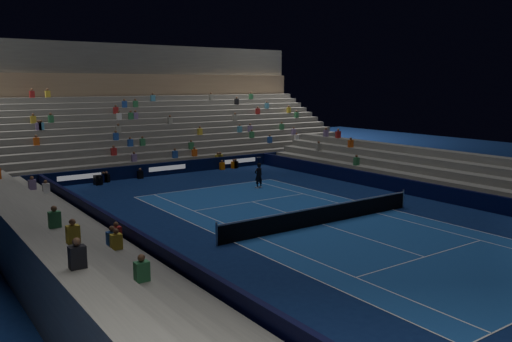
{
  "coord_description": "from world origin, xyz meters",
  "views": [
    {
      "loc": [
        -18.06,
        -19.63,
        7.26
      ],
      "look_at": [
        0.0,
        6.0,
        2.0
      ],
      "focal_mm": 36.73,
      "sensor_mm": 36.0,
      "label": 1
    }
  ],
  "objects": [
    {
      "name": "sponsor_barrier_west",
      "position": [
        -9.7,
        0.0,
        0.5
      ],
      "size": [
        0.25,
        37.0,
        1.0
      ],
      "primitive_type": "cube",
      "color": "black",
      "rests_on": "ground"
    },
    {
      "name": "tennis_player",
      "position": [
        2.85,
        9.73,
        0.9
      ],
      "size": [
        0.69,
        0.49,
        1.8
      ],
      "primitive_type": "imported",
      "rotation": [
        0.0,
        0.0,
        3.23
      ],
      "color": "black",
      "rests_on": "ground"
    },
    {
      "name": "ground",
      "position": [
        0.0,
        0.0,
        0.0
      ],
      "size": [
        90.0,
        90.0,
        0.0
      ],
      "primitive_type": "plane",
      "color": "#0D1E4F",
      "rests_on": "ground"
    },
    {
      "name": "grandstand_main",
      "position": [
        0.0,
        27.9,
        3.38
      ],
      "size": [
        44.0,
        15.2,
        11.2
      ],
      "color": "slate",
      "rests_on": "ground"
    },
    {
      "name": "court_surface",
      "position": [
        0.0,
        0.0,
        0.01
      ],
      "size": [
        10.97,
        23.77,
        0.01
      ],
      "primitive_type": "cube",
      "color": "#1B4A99",
      "rests_on": "ground"
    },
    {
      "name": "broadcast_camera",
      "position": [
        -5.96,
        17.43,
        0.35
      ],
      "size": [
        0.51,
        0.97,
        0.67
      ],
      "color": "black",
      "rests_on": "ground"
    },
    {
      "name": "tennis_net",
      "position": [
        0.0,
        0.0,
        0.5
      ],
      "size": [
        12.9,
        0.1,
        1.1
      ],
      "color": "#B2B2B7",
      "rests_on": "ground"
    },
    {
      "name": "sponsor_barrier_far",
      "position": [
        0.0,
        18.5,
        0.5
      ],
      "size": [
        44.0,
        0.25,
        1.0
      ],
      "primitive_type": "cube",
      "color": "black",
      "rests_on": "ground"
    },
    {
      "name": "sponsor_barrier_east",
      "position": [
        9.7,
        0.0,
        0.5
      ],
      "size": [
        0.25,
        37.0,
        1.0
      ],
      "primitive_type": "cube",
      "color": "#080B32",
      "rests_on": "ground"
    },
    {
      "name": "grandstand_east",
      "position": [
        13.17,
        0.0,
        0.92
      ],
      "size": [
        5.0,
        37.0,
        2.5
      ],
      "color": "slate",
      "rests_on": "ground"
    },
    {
      "name": "grandstand_west",
      "position": [
        -13.17,
        0.0,
        0.92
      ],
      "size": [
        5.0,
        37.0,
        2.5
      ],
      "color": "slate",
      "rests_on": "ground"
    }
  ]
}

